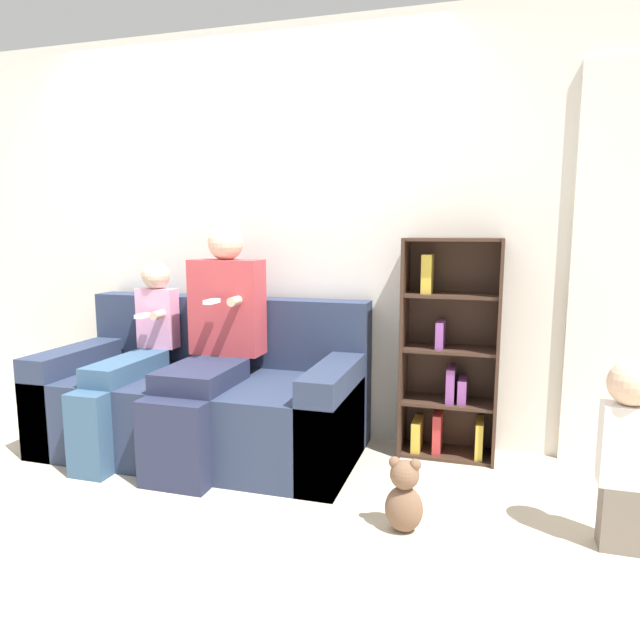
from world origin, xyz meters
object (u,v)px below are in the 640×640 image
(bookshelf, at_px, (449,358))
(teddy_bear, at_px, (404,497))
(child_seated, at_px, (130,358))
(toddler_standing, at_px, (626,446))
(couch, at_px, (205,400))
(adult_seated, at_px, (212,340))

(bookshelf, distance_m, teddy_bear, 1.06)
(child_seated, xyz_separation_m, bookshelf, (1.80, 0.50, 0.01))
(teddy_bear, bearing_deg, toddler_standing, 7.51)
(toddler_standing, bearing_deg, couch, 166.50)
(couch, xyz_separation_m, adult_seated, (0.10, -0.10, 0.39))
(adult_seated, relative_size, child_seated, 1.20)
(toddler_standing, bearing_deg, child_seated, 171.95)
(child_seated, bearing_deg, toddler_standing, -8.05)
(adult_seated, bearing_deg, couch, 137.28)
(adult_seated, distance_m, toddler_standing, 2.11)
(teddy_bear, bearing_deg, child_seated, 164.24)
(toddler_standing, bearing_deg, bookshelf, 131.68)
(couch, xyz_separation_m, bookshelf, (1.40, 0.34, 0.28))
(child_seated, distance_m, bookshelf, 1.87)
(child_seated, height_order, teddy_bear, child_seated)
(bookshelf, bearing_deg, child_seated, -164.60)
(bookshelf, bearing_deg, couch, -166.37)
(toddler_standing, bearing_deg, adult_seated, 168.38)
(couch, xyz_separation_m, child_seated, (-0.40, -0.16, 0.26))
(couch, relative_size, teddy_bear, 5.50)
(adult_seated, xyz_separation_m, teddy_bear, (1.18, -0.54, -0.53))
(couch, xyz_separation_m, teddy_bear, (1.29, -0.63, -0.14))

